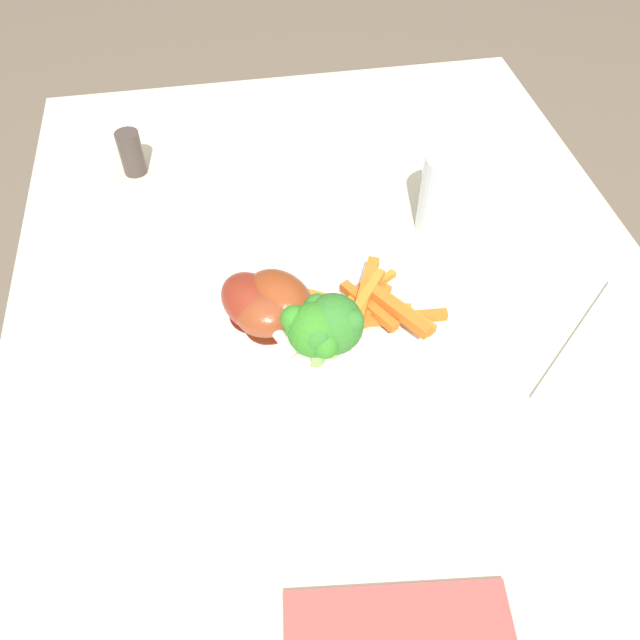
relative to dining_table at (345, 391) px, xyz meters
name	(u,v)px	position (x,y,z in m)	size (l,w,h in m)	color
ground_plane	(335,569)	(0.00, 0.00, -0.63)	(6.00, 6.00, 0.00)	#6B5B4C
dining_table	(345,391)	(0.00, 0.00, 0.00)	(1.00, 0.71, 0.76)	beige
dinner_plate	(320,337)	(-0.02, 0.03, 0.13)	(0.28, 0.28, 0.01)	white
broccoli_floret_front	(331,325)	(-0.05, 0.03, 0.19)	(0.06, 0.06, 0.07)	#90B65E
broccoli_floret_middle	(313,331)	(-0.05, 0.05, 0.19)	(0.06, 0.06, 0.07)	#8AAE5C
carrot_fries_pile	(374,308)	(-0.01, -0.02, 0.16)	(0.11, 0.15, 0.04)	orange
chicken_drumstick_near	(272,313)	(0.00, 0.08, 0.16)	(0.06, 0.11, 0.04)	#602212
chicken_drumstick_far	(282,300)	(0.01, 0.07, 0.16)	(0.12, 0.10, 0.05)	#62220E
chicken_drumstick_extra	(255,305)	(0.01, 0.09, 0.16)	(0.14, 0.09, 0.04)	#5C180F
fork	(578,339)	(-0.06, -0.22, 0.13)	(0.19, 0.01, 0.01)	silver
water_glass	(450,194)	(0.13, -0.14, 0.18)	(0.07, 0.07, 0.10)	silver
pepper_shaker	(131,153)	(0.30, 0.22, 0.16)	(0.03, 0.03, 0.06)	#423833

